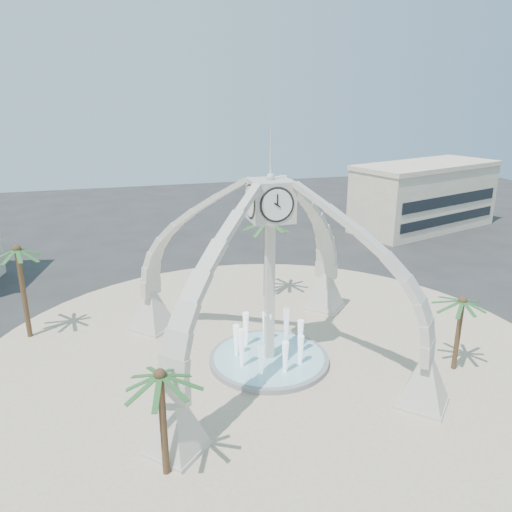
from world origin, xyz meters
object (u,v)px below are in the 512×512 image
object	(u,v)px
fountain	(269,358)
palm_south	(160,376)
clock_tower	(270,271)
palm_east	(463,302)
palm_west	(17,251)
palm_north	(266,223)

from	to	relation	value
fountain	palm_south	distance (m)	12.54
clock_tower	palm_east	distance (m)	12.22
clock_tower	fountain	world-z (taller)	clock_tower
palm_west	clock_tower	bearing A→B (deg)	-27.48
clock_tower	palm_north	xyz separation A→B (m)	(3.08, 10.91, 0.22)
palm_north	palm_south	size ratio (longest dim) A/B	1.26
palm_east	palm_south	bearing A→B (deg)	-167.05
palm_east	clock_tower	bearing A→B (deg)	160.09
clock_tower	palm_south	bearing A→B (deg)	-132.25
palm_south	fountain	bearing A→B (deg)	47.75
palm_east	palm_north	bearing A→B (deg)	118.87
palm_north	palm_south	bearing A→B (deg)	-119.11
palm_north	palm_south	world-z (taller)	palm_north
palm_east	palm_west	bearing A→B (deg)	155.56
palm_east	palm_west	xyz separation A→B (m)	(-27.34, 12.43, 1.91)
palm_west	palm_south	size ratio (longest dim) A/B	1.25
fountain	palm_east	world-z (taller)	palm_east
fountain	palm_south	bearing A→B (deg)	-132.25
palm_east	palm_south	size ratio (longest dim) A/B	0.91
palm_west	palm_north	world-z (taller)	palm_north
palm_east	palm_west	distance (m)	30.10
clock_tower	fountain	distance (m)	6.20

